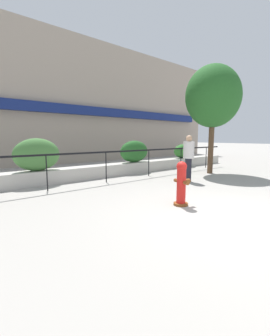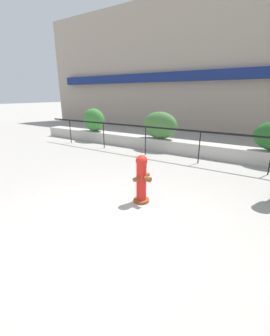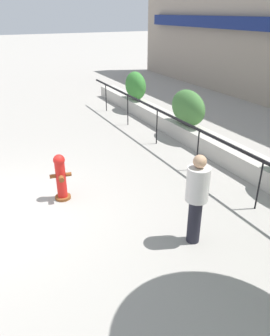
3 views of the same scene
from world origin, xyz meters
The scene contains 7 objects.
ground_plane centered at (0.00, 0.00, 0.00)m, with size 120.00×120.00×0.00m, color #9E9991.
planter_wall_low centered at (0.00, 6.00, 0.25)m, with size 18.00×0.70×0.50m, color #B7B2A8.
fence_railing_segment centered at (0.00, 4.90, 1.02)m, with size 15.00×0.05×1.15m.
hedge_bush_0 centered at (-5.86, 6.00, 1.07)m, with size 1.30×0.70×1.13m, color #387F33.
hedge_bush_1 centered at (-2.09, 6.00, 1.06)m, with size 1.56×0.70×1.12m, color #427538.
fire_hydrant centered at (-0.12, 1.30, 0.55)m, with size 0.46×0.48×1.08m.
pedestrian centered at (2.44, 3.05, 0.99)m, with size 0.41×0.41×1.73m.
Camera 3 is at (6.36, -0.09, 3.85)m, focal length 35.00 mm.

